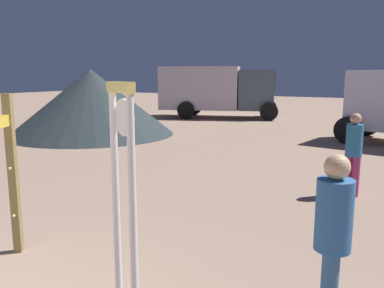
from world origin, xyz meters
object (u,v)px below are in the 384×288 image
standing_clock (124,177)px  person_near_clock (333,236)px  box_truck_far (216,89)px  dome_tent (91,102)px  person_distant (354,150)px

standing_clock → person_near_clock: (1.79, 0.56, -0.42)m
person_near_clock → box_truck_far: (-8.65, 15.77, 0.61)m
dome_tent → person_distant: bearing=-19.8°
dome_tent → standing_clock: bearing=-45.5°
person_near_clock → dome_tent: (-10.14, 7.94, 0.33)m
standing_clock → box_truck_far: box_truck_far is taller
person_distant → dome_tent: bearing=160.2°
box_truck_far → standing_clock: bearing=-67.2°
person_distant → box_truck_far: size_ratio=0.24×
standing_clock → box_truck_far: bearing=112.8°
person_distant → box_truck_far: (-8.28, 11.34, 0.64)m
standing_clock → person_near_clock: bearing=17.3°
person_near_clock → dome_tent: bearing=141.9°
person_near_clock → person_distant: person_near_clock is taller
standing_clock → person_near_clock: size_ratio=1.36×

